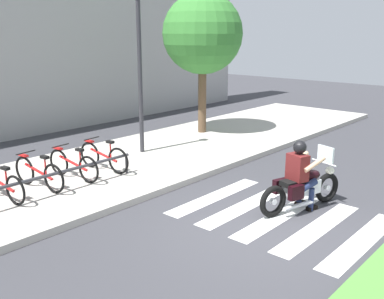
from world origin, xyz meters
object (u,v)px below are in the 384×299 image
object	(u,v)px
motorcycle	(302,187)
bicycle_2	(39,173)
rider	(300,171)
bike_rack	(52,176)
tree_near_rack	(203,34)
bicycle_3	(73,165)
bicycle_4	(104,157)
street_lamp	(140,59)

from	to	relation	value
motorcycle	bicycle_2	distance (m)	5.56
rider	bike_rack	xyz separation A→B (m)	(-3.00, 4.06, -0.26)
tree_near_rack	rider	bearing A→B (deg)	-123.08
motorcycle	tree_near_rack	size ratio (longest dim) A/B	0.44
rider	tree_near_rack	distance (m)	7.19
bicycle_2	bicycle_3	xyz separation A→B (m)	(0.87, 0.00, -0.01)
bicycle_3	motorcycle	bearing A→B (deg)	-64.57
bicycle_4	street_lamp	size ratio (longest dim) A/B	0.36
bicycle_4	bike_rack	size ratio (longest dim) A/B	0.40
motorcycle	rider	size ratio (longest dim) A/B	1.44
rider	tree_near_rack	bearing A→B (deg)	56.92
bicycle_4	bike_rack	xyz separation A→B (m)	(-1.74, -0.55, 0.06)
bicycle_2	bike_rack	distance (m)	0.56
motorcycle	bicycle_3	size ratio (longest dim) A/B	1.26
bike_rack	tree_near_rack	size ratio (longest dim) A/B	0.86
bicycle_4	tree_near_rack	xyz separation A→B (m)	(4.93, 1.02, 2.87)
rider	bicycle_2	world-z (taller)	rider
motorcycle	rider	xyz separation A→B (m)	(-0.07, 0.03, 0.37)
motorcycle	street_lamp	xyz separation A→B (m)	(0.49, 5.26, 2.29)
rider	street_lamp	xyz separation A→B (m)	(0.56, 5.23, 1.93)
motorcycle	street_lamp	world-z (taller)	street_lamp
motorcycle	bicycle_2	size ratio (longest dim) A/B	1.26
street_lamp	bicycle_3	bearing A→B (deg)	-167.01
motorcycle	tree_near_rack	world-z (taller)	tree_near_rack
bicycle_3	street_lamp	xyz separation A→B (m)	(2.69, 0.62, 2.25)
bicycle_2	tree_near_rack	distance (m)	7.33
rider	bicycle_3	distance (m)	5.09
bicycle_2	street_lamp	xyz separation A→B (m)	(3.56, 0.62, 2.24)
bicycle_3	tree_near_rack	world-z (taller)	tree_near_rack
bike_rack	bicycle_3	bearing A→B (deg)	32.56
bicycle_2	street_lamp	world-z (taller)	street_lamp
bike_rack	rider	bearing A→B (deg)	-53.53
motorcycle	street_lamp	distance (m)	5.76
motorcycle	bicycle_4	size ratio (longest dim) A/B	1.27
bicycle_4	tree_near_rack	size ratio (longest dim) A/B	0.34
street_lamp	bike_rack	bearing A→B (deg)	-161.73
bicycle_4	bicycle_3	bearing A→B (deg)	179.97
motorcycle	rider	bearing A→B (deg)	160.75
tree_near_rack	street_lamp	bearing A→B (deg)	-172.67
bicycle_2	motorcycle	bearing A→B (deg)	-56.47
bicycle_2	bicycle_4	bearing A→B (deg)	-0.01
bicycle_3	bicycle_4	distance (m)	0.87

